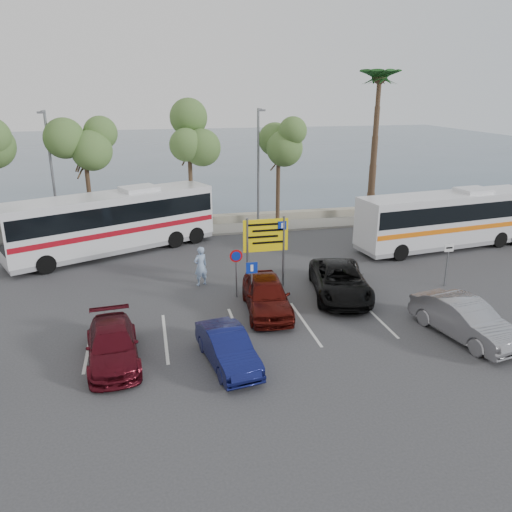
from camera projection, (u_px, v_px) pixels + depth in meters
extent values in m
plane|color=#353538|center=(260.00, 317.00, 21.53)|extent=(120.00, 120.00, 0.00)
cube|color=gray|center=(215.00, 230.00, 34.45)|extent=(44.00, 2.40, 0.15)
cube|color=gray|center=(211.00, 220.00, 36.23)|extent=(48.00, 0.80, 0.60)
plane|color=#3E5364|center=(173.00, 152.00, 77.00)|extent=(140.00, 140.00, 0.00)
cylinder|color=#382619|center=(90.00, 198.00, 31.97)|extent=(0.28, 0.28, 5.04)
cylinder|color=#382619|center=(191.00, 190.00, 33.22)|extent=(0.28, 0.28, 5.60)
cylinder|color=#382619|center=(278.00, 189.00, 34.53)|extent=(0.28, 0.28, 5.18)
cylinder|color=#382619|center=(374.00, 151.00, 35.20)|extent=(0.48, 0.48, 10.00)
cylinder|color=slate|center=(53.00, 177.00, 30.71)|extent=(0.16, 0.16, 8.00)
cylinder|color=slate|center=(43.00, 111.00, 29.03)|extent=(0.12, 0.90, 0.12)
cube|color=slate|center=(41.00, 112.00, 28.58)|extent=(0.45, 0.25, 0.12)
cylinder|color=slate|center=(258.00, 170.00, 33.39)|extent=(0.16, 0.16, 8.00)
cylinder|color=slate|center=(260.00, 109.00, 31.71)|extent=(0.12, 0.90, 0.12)
cube|color=slate|center=(262.00, 110.00, 31.27)|extent=(0.45, 0.25, 0.12)
cylinder|color=slate|center=(247.00, 254.00, 23.93)|extent=(0.12, 0.12, 3.60)
cylinder|color=slate|center=(283.00, 252.00, 24.31)|extent=(0.12, 0.12, 3.60)
cube|color=yellow|center=(266.00, 235.00, 23.83)|extent=(2.20, 0.06, 1.60)
cube|color=#0C2699|center=(282.00, 226.00, 23.81)|extent=(0.42, 0.01, 0.42)
cylinder|color=slate|center=(236.00, 275.00, 23.27)|extent=(0.07, 0.07, 2.20)
cylinder|color=#B20C0C|center=(236.00, 256.00, 22.94)|extent=(0.60, 0.03, 0.60)
cylinder|color=slate|center=(252.00, 287.00, 21.88)|extent=(0.07, 0.07, 2.20)
cube|color=#0C2699|center=(252.00, 268.00, 21.57)|extent=(0.50, 0.03, 0.50)
cylinder|color=slate|center=(447.00, 265.00, 24.59)|extent=(0.07, 0.07, 2.20)
cube|color=white|center=(449.00, 248.00, 24.28)|extent=(0.50, 0.03, 0.40)
cube|color=silver|center=(112.00, 220.00, 29.24)|extent=(12.20, 7.41, 3.00)
cube|color=black|center=(111.00, 211.00, 29.06)|extent=(11.99, 7.34, 1.07)
cube|color=maroon|center=(113.00, 227.00, 29.39)|extent=(12.10, 7.39, 0.31)
cube|color=gray|center=(114.00, 244.00, 29.72)|extent=(12.08, 7.33, 0.56)
cube|color=silver|center=(110.00, 192.00, 28.72)|extent=(2.53, 2.32, 0.24)
cube|color=silver|center=(448.00, 217.00, 30.27)|extent=(11.77, 3.93, 2.84)
cube|color=black|center=(449.00, 209.00, 30.11)|extent=(11.54, 3.94, 1.01)
cube|color=orange|center=(447.00, 224.00, 30.42)|extent=(11.66, 3.95, 0.29)
cube|color=gray|center=(445.00, 239.00, 30.72)|extent=(11.65, 3.90, 0.53)
cube|color=silver|center=(451.00, 192.00, 29.78)|extent=(2.11, 1.78, 0.23)
imported|color=#10154D|center=(228.00, 348.00, 17.68)|extent=(1.98, 4.06, 1.28)
imported|color=#4D0C16|center=(113.00, 345.00, 17.88)|extent=(2.16, 4.54, 1.28)
imported|color=#4D0F0B|center=(267.00, 295.00, 21.83)|extent=(2.26, 4.78, 1.58)
imported|color=black|center=(340.00, 281.00, 23.55)|extent=(3.50, 5.71, 1.48)
imported|color=gray|center=(465.00, 319.00, 19.59)|extent=(2.58, 4.90, 1.54)
imported|color=#89A2C7|center=(201.00, 266.00, 24.72)|extent=(0.86, 0.73, 2.01)
imported|color=#33354C|center=(416.00, 238.00, 29.50)|extent=(1.01, 1.13, 1.93)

